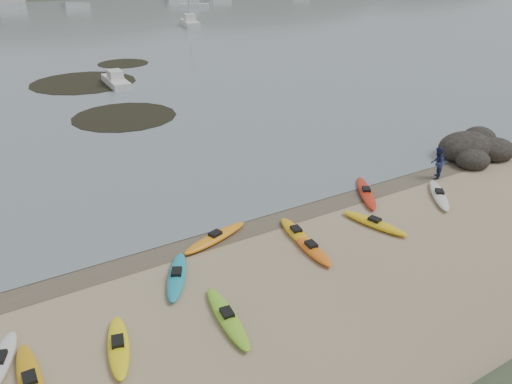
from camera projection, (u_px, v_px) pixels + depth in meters
ground at (256, 219)px, 24.82m from camera, size 600.00×600.00×0.00m
wet_sand at (259, 222)px, 24.59m from camera, size 60.00×60.00×0.00m
kayaks at (263, 259)px, 21.27m from camera, size 24.15×9.09×0.34m
person_east at (437, 163)px, 28.99m from camera, size 1.18×1.11×1.92m
rock_cluster at (474, 152)px, 32.52m from camera, size 5.50×4.08×1.97m
kelp_mats at (102, 88)px, 49.38m from camera, size 14.93×28.74×0.04m
moored_boats at (22, 29)px, 84.35m from camera, size 84.52×78.12×1.39m
far_hills at (89, 32)px, 199.84m from camera, size 550.00×135.00×80.00m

